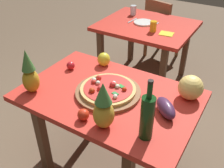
{
  "coord_description": "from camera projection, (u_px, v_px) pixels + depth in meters",
  "views": [
    {
      "loc": [
        0.76,
        -1.21,
        1.79
      ],
      "look_at": [
        -0.01,
        0.05,
        0.79
      ],
      "focal_mm": 40.95,
      "sensor_mm": 36.0,
      "label": 1
    }
  ],
  "objects": [
    {
      "name": "pineapple_left",
      "position": [
        103.0,
        108.0,
        1.42
      ],
      "size": [
        0.12,
        0.12,
        0.3
      ],
      "color": "gold",
      "rests_on": "display_table"
    },
    {
      "name": "bell_pepper",
      "position": [
        104.0,
        59.0,
        2.07
      ],
      "size": [
        0.1,
        0.1,
        0.11
      ],
      "primitive_type": "ellipsoid",
      "color": "yellow",
      "rests_on": "display_table"
    },
    {
      "name": "knife_utensil",
      "position": [
        155.0,
        25.0,
        2.82
      ],
      "size": [
        0.02,
        0.18,
        0.01
      ],
      "primitive_type": "cube",
      "rotation": [
        0.0,
        0.0,
        -0.04
      ],
      "color": "silver",
      "rests_on": "background_table"
    },
    {
      "name": "napkin_folded",
      "position": [
        166.0,
        34.0,
        2.63
      ],
      "size": [
        0.15,
        0.14,
        0.01
      ],
      "primitive_type": "cube",
      "rotation": [
        0.0,
        0.0,
        0.13
      ],
      "color": "yellow",
      "rests_on": "background_table"
    },
    {
      "name": "eggplant",
      "position": [
        166.0,
        108.0,
        1.57
      ],
      "size": [
        0.21,
        0.2,
        0.09
      ],
      "primitive_type": "ellipsoid",
      "rotation": [
        0.0,
        0.0,
        2.36
      ],
      "color": "#472547",
      "rests_on": "display_table"
    },
    {
      "name": "background_table",
      "position": [
        146.0,
        33.0,
        2.92
      ],
      "size": [
        1.03,
        0.86,
        0.74
      ],
      "color": "brown",
      "rests_on": "ground_plane"
    },
    {
      "name": "dinner_plate",
      "position": [
        144.0,
        22.0,
        2.88
      ],
      "size": [
        0.22,
        0.22,
        0.02
      ],
      "primitive_type": "cylinder",
      "color": "white",
      "rests_on": "background_table"
    },
    {
      "name": "pineapple_right",
      "position": [
        30.0,
        74.0,
        1.71
      ],
      "size": [
        0.11,
        0.11,
        0.32
      ],
      "color": "#B69021",
      "rests_on": "display_table"
    },
    {
      "name": "tomato_by_bottle",
      "position": [
        83.0,
        115.0,
        1.53
      ],
      "size": [
        0.07,
        0.07,
        0.07
      ],
      "primitive_type": "sphere",
      "color": "red",
      "rests_on": "display_table"
    },
    {
      "name": "pizza",
      "position": [
        108.0,
        89.0,
        1.75
      ],
      "size": [
        0.38,
        0.38,
        0.06
      ],
      "color": "tan",
      "rests_on": "pizza_board"
    },
    {
      "name": "drinking_glass_juice",
      "position": [
        153.0,
        26.0,
        2.66
      ],
      "size": [
        0.07,
        0.07,
        0.11
      ],
      "primitive_type": "cylinder",
      "color": "gold",
      "rests_on": "background_table"
    },
    {
      "name": "pizza_board",
      "position": [
        108.0,
        92.0,
        1.76
      ],
      "size": [
        0.45,
        0.45,
        0.02
      ],
      "primitive_type": "cylinder",
      "color": "brown",
      "rests_on": "display_table"
    },
    {
      "name": "display_table",
      "position": [
        109.0,
        105.0,
        1.82
      ],
      "size": [
        1.21,
        0.8,
        0.74
      ],
      "color": "brown",
      "rests_on": "ground_plane"
    },
    {
      "name": "wine_bottle",
      "position": [
        147.0,
        117.0,
        1.35
      ],
      "size": [
        0.08,
        0.08,
        0.37
      ],
      "color": "#113714",
      "rests_on": "display_table"
    },
    {
      "name": "drinking_glass_water",
      "position": [
        133.0,
        10.0,
        3.1
      ],
      "size": [
        0.07,
        0.07,
        0.11
      ],
      "primitive_type": "cylinder",
      "color": "silver",
      "rests_on": "background_table"
    },
    {
      "name": "ground_plane",
      "position": [
        109.0,
        164.0,
        2.18
      ],
      "size": [
        10.0,
        10.0,
        0.0
      ],
      "primitive_type": "plane",
      "color": "brown"
    },
    {
      "name": "dining_chair",
      "position": [
        161.0,
        26.0,
        3.51
      ],
      "size": [
        0.49,
        0.49,
        0.85
      ],
      "rotation": [
        0.0,
        0.0,
        2.88
      ],
      "color": "brown",
      "rests_on": "ground_plane"
    },
    {
      "name": "fork_utensil",
      "position": [
        133.0,
        21.0,
        2.95
      ],
      "size": [
        0.03,
        0.18,
        0.01
      ],
      "primitive_type": "cube",
      "rotation": [
        0.0,
        0.0,
        -0.1
      ],
      "color": "silver",
      "rests_on": "background_table"
    },
    {
      "name": "melon",
      "position": [
        191.0,
        87.0,
        1.68
      ],
      "size": [
        0.17,
        0.17,
        0.17
      ],
      "primitive_type": "sphere",
      "color": "#EECC6A",
      "rests_on": "display_table"
    },
    {
      "name": "tomato_near_board",
      "position": [
        71.0,
        66.0,
        2.02
      ],
      "size": [
        0.07,
        0.07,
        0.07
      ],
      "primitive_type": "sphere",
      "color": "red",
      "rests_on": "display_table"
    }
  ]
}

